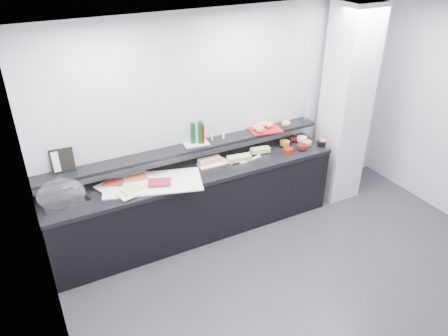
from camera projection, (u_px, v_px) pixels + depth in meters
name	position (u px, v px, depth m)	size (l,w,h in m)	color
ground	(325.00, 299.00, 4.64)	(5.00, 5.00, 0.00)	#2D2D30
back_wall	(235.00, 117.00, 5.53)	(5.00, 0.02, 2.70)	#B9BBC0
ceiling	(364.00, 42.00, 3.32)	(5.00, 5.00, 0.00)	white
column	(345.00, 106.00, 5.86)	(0.50, 0.50, 2.70)	silver
buffet_cabinet	(197.00, 204.00, 5.46)	(3.60, 0.60, 0.85)	black
counter_top	(196.00, 173.00, 5.24)	(3.62, 0.62, 0.05)	black
wall_shelf	(189.00, 148.00, 5.25)	(3.60, 0.25, 0.04)	black
cloche_base	(65.00, 202.00, 4.61)	(0.46, 0.31, 0.04)	#AEB0B5
cloche_dome	(61.00, 194.00, 4.55)	(0.49, 0.32, 0.34)	silver
linen_runner	(153.00, 183.00, 4.97)	(1.10, 0.52, 0.01)	white
platter_meat_a	(108.00, 185.00, 4.90)	(0.27, 0.18, 0.01)	silver
food_meat_a	(113.00, 182.00, 4.92)	(0.21, 0.14, 0.02)	maroon
platter_salmon	(137.00, 177.00, 5.06)	(0.30, 0.20, 0.01)	white
food_salmon	(137.00, 177.00, 5.02)	(0.21, 0.13, 0.02)	#D24C2A
platter_cheese	(132.00, 192.00, 4.78)	(0.34, 0.22, 0.01)	white
food_cheese	(132.00, 190.00, 4.78)	(0.22, 0.14, 0.02)	#F8E260
platter_meat_b	(175.00, 180.00, 4.99)	(0.26, 0.17, 0.01)	white
food_meat_b	(159.00, 182.00, 4.92)	(0.25, 0.16, 0.02)	maroon
sandwich_plate_left	(213.00, 164.00, 5.38)	(0.37, 0.16, 0.01)	white
sandwich_food_left	(210.00, 160.00, 5.37)	(0.29, 0.11, 0.06)	tan
tongs_left	(209.00, 165.00, 5.33)	(0.01, 0.01, 0.16)	#B7B9BE
sandwich_plate_mid	(248.00, 158.00, 5.50)	(0.32, 0.14, 0.01)	silver
sandwich_food_mid	(239.00, 158.00, 5.42)	(0.30, 0.11, 0.06)	tan
tongs_mid	(232.00, 164.00, 5.34)	(0.01, 0.01, 0.16)	#ACAEB3
sandwich_plate_right	(254.00, 153.00, 5.61)	(0.33, 0.14, 0.01)	white
sandwich_food_right	(260.00, 150.00, 5.62)	(0.25, 0.10, 0.06)	tan
tongs_right	(259.00, 152.00, 5.61)	(0.01, 0.01, 0.16)	silver
bowl_glass_fruit	(287.00, 141.00, 5.89)	(0.15, 0.15, 0.07)	white
fill_glass_fruit	(285.00, 143.00, 5.80)	(0.13, 0.13, 0.05)	#C5731A
bowl_black_jam	(286.00, 142.00, 5.84)	(0.14, 0.14, 0.07)	black
fill_black_jam	(293.00, 138.00, 5.93)	(0.11, 0.11, 0.05)	#5A0C0F
bowl_glass_cream	(302.00, 137.00, 5.98)	(0.17, 0.17, 0.07)	white
fill_glass_cream	(302.00, 139.00, 5.91)	(0.13, 0.13, 0.05)	white
bowl_red_jam	(288.00, 151.00, 5.62)	(0.12, 0.12, 0.07)	maroon
fill_red_jam	(302.00, 147.00, 5.70)	(0.12, 0.12, 0.05)	#5C0F0D
bowl_glass_salmon	(304.00, 146.00, 5.74)	(0.15, 0.15, 0.07)	white
fill_glass_salmon	(307.00, 143.00, 5.80)	(0.12, 0.12, 0.05)	#FC743D
bowl_black_fruit	(322.00, 143.00, 5.81)	(0.12, 0.12, 0.07)	black
fill_black_fruit	(323.00, 142.00, 5.82)	(0.10, 0.10, 0.05)	orange
framed_print	(62.00, 160.00, 4.66)	(0.25, 0.02, 0.26)	black
print_art	(61.00, 161.00, 4.65)	(0.17, 0.00, 0.22)	beige
condiment_tray	(196.00, 144.00, 5.30)	(0.30, 0.18, 0.01)	silver
bottle_green_a	(193.00, 133.00, 5.25)	(0.06, 0.06, 0.26)	#103A1C
bottle_brown	(202.00, 134.00, 5.25)	(0.06, 0.06, 0.24)	#3C130A
bottle_green_b	(201.00, 132.00, 5.24)	(0.06, 0.06, 0.28)	#0F3917
bottle_hot	(200.00, 136.00, 5.26)	(0.04, 0.04, 0.18)	#AC0C13
shaker_salt	(212.00, 137.00, 5.36)	(0.03, 0.03, 0.07)	silver
shaker_pepper	(223.00, 136.00, 5.39)	(0.03, 0.03, 0.07)	white
bread_tray	(265.00, 130.00, 5.66)	(0.41, 0.28, 0.02)	red
bread_roll_nw	(259.00, 125.00, 5.64)	(0.15, 0.09, 0.08)	tan
bread_roll_n	(264.00, 124.00, 5.69)	(0.16, 0.10, 0.08)	tan
bread_roll_sw	(261.00, 130.00, 5.53)	(0.12, 0.08, 0.08)	#AC8341
bread_roll_se	(286.00, 123.00, 5.70)	(0.13, 0.08, 0.08)	tan
bread_roll_midw	(257.00, 127.00, 5.60)	(0.15, 0.10, 0.08)	#B08E43
bread_roll_mide	(270.00, 125.00, 5.66)	(0.13, 0.08, 0.08)	#B48D44
carafe	(307.00, 110.00, 5.89)	(0.09, 0.09, 0.30)	white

